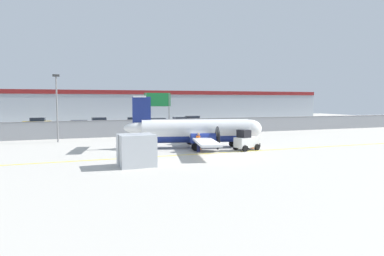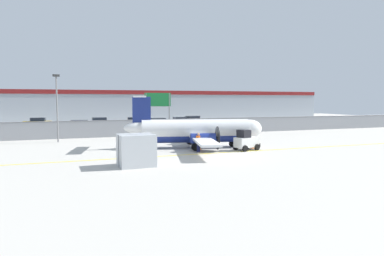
# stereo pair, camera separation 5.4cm
# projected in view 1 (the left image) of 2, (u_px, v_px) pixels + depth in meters

# --- Properties ---
(ground_plane) EXTENTS (140.00, 140.00, 0.01)m
(ground_plane) POSITION_uv_depth(u_px,v_px,m) (209.00, 153.00, 29.12)
(ground_plane) COLOR #BCB7AD
(perimeter_fence) EXTENTS (98.00, 0.10, 2.10)m
(perimeter_fence) POSITION_uv_depth(u_px,v_px,m) (160.00, 127.00, 44.01)
(perimeter_fence) COLOR gray
(perimeter_fence) RESTS_ON ground
(parking_lot_strip) EXTENTS (98.00, 17.00, 0.12)m
(parking_lot_strip) POSITION_uv_depth(u_px,v_px,m) (142.00, 128.00, 54.86)
(parking_lot_strip) COLOR #38383A
(parking_lot_strip) RESTS_ON ground
(background_building) EXTENTS (91.00, 8.10, 6.50)m
(background_building) POSITION_uv_depth(u_px,v_px,m) (124.00, 106.00, 71.92)
(background_building) COLOR #A8B2BC
(background_building) RESTS_ON ground
(commuter_airplane) EXTENTS (13.29, 15.96, 4.92)m
(commuter_airplane) POSITION_uv_depth(u_px,v_px,m) (198.00, 131.00, 32.71)
(commuter_airplane) COLOR white
(commuter_airplane) RESTS_ON ground
(baggage_tug) EXTENTS (2.54, 1.87, 1.88)m
(baggage_tug) POSITION_uv_depth(u_px,v_px,m) (246.00, 141.00, 30.98)
(baggage_tug) COLOR silver
(baggage_tug) RESTS_ON ground
(ground_crew_worker) EXTENTS (0.54, 0.44, 1.70)m
(ground_crew_worker) POSITION_uv_depth(u_px,v_px,m) (199.00, 141.00, 29.84)
(ground_crew_worker) COLOR #191E4C
(ground_crew_worker) RESTS_ON ground
(cargo_container) EXTENTS (2.49, 2.11, 2.20)m
(cargo_container) POSITION_uv_depth(u_px,v_px,m) (137.00, 150.00, 23.49)
(cargo_container) COLOR #B7BCC1
(cargo_container) RESTS_ON ground
(traffic_cone_near_left) EXTENTS (0.36, 0.36, 0.64)m
(traffic_cone_near_left) POSITION_uv_depth(u_px,v_px,m) (253.00, 145.00, 32.19)
(traffic_cone_near_left) COLOR orange
(traffic_cone_near_left) RESTS_ON ground
(traffic_cone_near_right) EXTENTS (0.36, 0.36, 0.64)m
(traffic_cone_near_right) POSITION_uv_depth(u_px,v_px,m) (199.00, 146.00, 31.23)
(traffic_cone_near_right) COLOR orange
(traffic_cone_near_right) RESTS_ON ground
(parked_car_0) EXTENTS (4.33, 2.28, 1.58)m
(parked_car_0) POSITION_uv_depth(u_px,v_px,m) (37.00, 123.00, 55.39)
(parked_car_0) COLOR #B28C19
(parked_car_0) RESTS_ON parking_lot_strip
(parked_car_1) EXTENTS (4.35, 2.34, 1.58)m
(parked_car_1) POSITION_uv_depth(u_px,v_px,m) (80.00, 126.00, 48.58)
(parked_car_1) COLOR silver
(parked_car_1) RESTS_ON parking_lot_strip
(parked_car_2) EXTENTS (4.29, 2.18, 1.58)m
(parked_car_2) POSITION_uv_depth(u_px,v_px,m) (100.00, 122.00, 56.34)
(parked_car_2) COLOR navy
(parked_car_2) RESTS_ON parking_lot_strip
(parked_car_3) EXTENTS (4.33, 2.29, 1.58)m
(parked_car_3) POSITION_uv_depth(u_px,v_px,m) (133.00, 122.00, 56.78)
(parked_car_3) COLOR red
(parked_car_3) RESTS_ON parking_lot_strip
(parked_car_4) EXTENTS (4.22, 2.05, 1.58)m
(parked_car_4) POSITION_uv_depth(u_px,v_px,m) (159.00, 123.00, 54.26)
(parked_car_4) COLOR navy
(parked_car_4) RESTS_ON parking_lot_strip
(parked_car_5) EXTENTS (4.23, 2.06, 1.58)m
(parked_car_5) POSITION_uv_depth(u_px,v_px,m) (179.00, 122.00, 57.42)
(parked_car_5) COLOR navy
(parked_car_5) RESTS_ON parking_lot_strip
(parked_car_6) EXTENTS (4.39, 2.44, 1.58)m
(parked_car_6) POSITION_uv_depth(u_px,v_px,m) (192.00, 120.00, 61.45)
(parked_car_6) COLOR #B28C19
(parked_car_6) RESTS_ON parking_lot_strip
(parked_car_7) EXTENTS (4.23, 2.07, 1.58)m
(parked_car_7) POSITION_uv_depth(u_px,v_px,m) (245.00, 123.00, 54.72)
(parked_car_7) COLOR red
(parked_car_7) RESTS_ON parking_lot_strip
(apron_light_pole) EXTENTS (0.70, 0.30, 7.27)m
(apron_light_pole) POSITION_uv_depth(u_px,v_px,m) (57.00, 102.00, 36.56)
(apron_light_pole) COLOR slate
(apron_light_pole) RESTS_ON ground
(highway_sign) EXTENTS (3.60, 0.14, 5.50)m
(highway_sign) POSITION_uv_depth(u_px,v_px,m) (158.00, 103.00, 45.92)
(highway_sign) COLOR slate
(highway_sign) RESTS_ON ground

